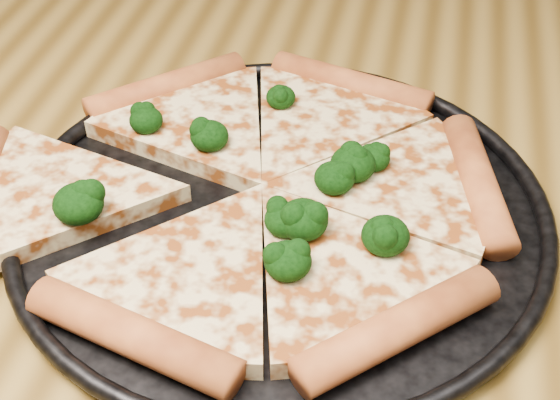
# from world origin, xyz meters

# --- Properties ---
(dining_table) EXTENTS (1.20, 0.90, 0.75)m
(dining_table) POSITION_xyz_m (0.00, 0.00, 0.66)
(dining_table) COLOR brown
(dining_table) RESTS_ON ground
(pizza_pan) EXTENTS (0.36, 0.36, 0.02)m
(pizza_pan) POSITION_xyz_m (0.12, 0.06, 0.76)
(pizza_pan) COLOR black
(pizza_pan) RESTS_ON dining_table
(pizza) EXTENTS (0.39, 0.35, 0.03)m
(pizza) POSITION_xyz_m (0.09, 0.07, 0.77)
(pizza) COLOR #DFC688
(pizza) RESTS_ON pizza_pan
(broccoli_florets) EXTENTS (0.23, 0.20, 0.02)m
(broccoli_florets) POSITION_xyz_m (0.11, 0.06, 0.78)
(broccoli_florets) COLOR black
(broccoli_florets) RESTS_ON pizza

